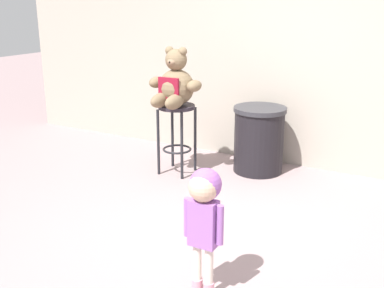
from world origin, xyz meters
name	(u,v)px	position (x,y,z in m)	size (l,w,h in m)	color
ground_plane	(199,238)	(0.00, 0.00, 0.00)	(24.00, 24.00, 0.00)	gray
building_wall	(295,7)	(0.00, 2.29, 1.81)	(7.78, 0.30, 3.63)	#ADA495
bar_stool_with_teddy	(177,125)	(-0.95, 1.24, 0.57)	(0.40, 0.40, 0.79)	#272129
teddy_bear	(175,85)	(-0.95, 1.21, 1.02)	(0.61, 0.55, 0.63)	#786348
child_walking	(204,206)	(0.38, -0.66, 0.65)	(0.28, 0.22, 0.89)	pink
trash_bin	(259,139)	(-0.16, 1.73, 0.38)	(0.59, 0.59, 0.75)	black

